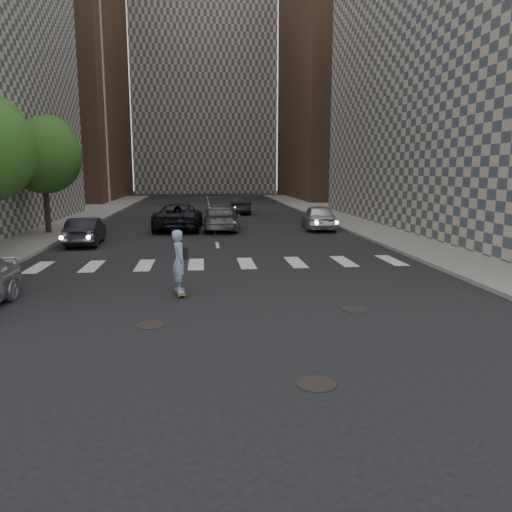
{
  "coord_description": "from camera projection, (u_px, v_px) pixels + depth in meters",
  "views": [
    {
      "loc": [
        -0.72,
        -10.51,
        3.69
      ],
      "look_at": [
        0.76,
        3.19,
        1.3
      ],
      "focal_mm": 35.0,
      "sensor_mm": 36.0,
      "label": 1
    }
  ],
  "objects": [
    {
      "name": "traffic_car_b",
      "position": [
        222.0,
        218.0,
        30.78
      ],
      "size": [
        2.69,
        5.51,
        1.54
      ],
      "primitive_type": "imported",
      "rotation": [
        0.0,
        0.0,
        3.04
      ],
      "color": "#55585C",
      "rests_on": "ground"
    },
    {
      "name": "tower_center",
      "position": [
        203.0,
        47.0,
        83.32
      ],
      "size": [
        22.0,
        20.0,
        48.0
      ],
      "primitive_type": "cube",
      "color": "#ADA08E",
      "rests_on": "ground"
    },
    {
      "name": "traffic_car_a",
      "position": [
        86.0,
        231.0,
        24.78
      ],
      "size": [
        1.66,
        4.19,
        1.36
      ],
      "primitive_type": "imported",
      "rotation": [
        0.0,
        0.0,
        3.19
      ],
      "color": "black",
      "rests_on": "ground"
    },
    {
      "name": "tower_left",
      "position": [
        36.0,
        31.0,
        59.36
      ],
      "size": [
        18.0,
        24.0,
        40.0
      ],
      "primitive_type": "cube",
      "color": "brown",
      "rests_on": "ground"
    },
    {
      "name": "traffic_car_e",
      "position": [
        240.0,
        204.0,
        42.49
      ],
      "size": [
        1.84,
        4.75,
        1.54
      ],
      "primitive_type": "imported",
      "rotation": [
        0.0,
        0.0,
        3.1
      ],
      "color": "black",
      "rests_on": "ground"
    },
    {
      "name": "tower_right",
      "position": [
        362.0,
        57.0,
        63.93
      ],
      "size": [
        18.0,
        24.0,
        36.0
      ],
      "primitive_type": "cube",
      "color": "brown",
      "rests_on": "ground"
    },
    {
      "name": "manhole_a",
      "position": [
        316.0,
        384.0,
        8.68
      ],
      "size": [
        0.7,
        0.7,
        0.02
      ],
      "primitive_type": "cylinder",
      "color": "black",
      "rests_on": "ground"
    },
    {
      "name": "skateboarder",
      "position": [
        180.0,
        261.0,
        14.74
      ],
      "size": [
        0.54,
        1.01,
        1.95
      ],
      "rotation": [
        0.0,
        0.0,
        0.16
      ],
      "color": "brown",
      "rests_on": "ground"
    },
    {
      "name": "traffic_car_d",
      "position": [
        318.0,
        217.0,
        31.15
      ],
      "size": [
        2.3,
        4.75,
        1.56
      ],
      "primitive_type": "imported",
      "rotation": [
        0.0,
        0.0,
        3.04
      ],
      "color": "silver",
      "rests_on": "ground"
    },
    {
      "name": "tree_c",
      "position": [
        45.0,
        152.0,
        27.96
      ],
      "size": [
        4.2,
        4.2,
        6.6
      ],
      "color": "#382619",
      "rests_on": "sidewalk_left"
    },
    {
      "name": "sidewalk_right",
      "position": [
        440.0,
        227.0,
        32.12
      ],
      "size": [
        13.0,
        80.0,
        0.15
      ],
      "primitive_type": "cube",
      "color": "gray",
      "rests_on": "ground"
    },
    {
      "name": "traffic_car_c",
      "position": [
        179.0,
        217.0,
        30.94
      ],
      "size": [
        3.01,
        6.05,
        1.65
      ],
      "primitive_type": "imported",
      "rotation": [
        0.0,
        0.0,
        3.09
      ],
      "color": "black",
      "rests_on": "ground"
    },
    {
      "name": "ground",
      "position": [
        237.0,
        339.0,
        11.01
      ],
      "size": [
        160.0,
        160.0,
        0.0
      ],
      "primitive_type": "plane",
      "color": "black",
      "rests_on": "ground"
    },
    {
      "name": "manhole_b",
      "position": [
        151.0,
        325.0,
        11.97
      ],
      "size": [
        0.7,
        0.7,
        0.02
      ],
      "primitive_type": "cylinder",
      "color": "black",
      "rests_on": "ground"
    },
    {
      "name": "manhole_c",
      "position": [
        355.0,
        309.0,
        13.31
      ],
      "size": [
        0.7,
        0.7,
        0.02
      ],
      "primitive_type": "cylinder",
      "color": "black",
      "rests_on": "ground"
    }
  ]
}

